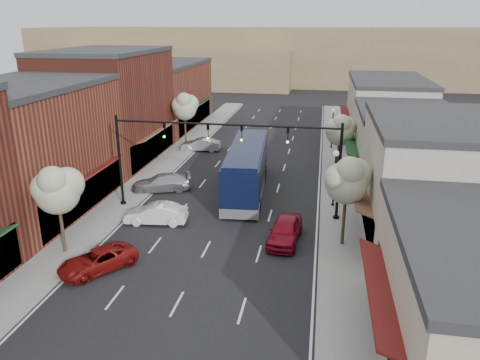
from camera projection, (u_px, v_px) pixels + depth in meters
The scene contains 27 objects.
ground at pixel (198, 265), 27.07m from camera, with size 160.00×160.00×0.00m, color black.
sidewalk_left at pixel (163, 165), 45.68m from camera, with size 2.80×73.00×0.15m, color gray.
sidewalk_right at pixel (338, 174), 42.90m from camera, with size 2.80×73.00×0.15m, color gray.
curb_left at pixel (177, 166), 45.45m from camera, with size 0.25×73.00×0.17m, color gray.
curb_right at pixel (323, 173), 43.13m from camera, with size 0.25×73.00×0.17m, color gray.
bldg_left_midnear at pixel (25, 150), 33.52m from camera, with size 10.14×14.10×9.40m.
bldg_left_midfar at pixel (109, 106), 46.33m from camera, with size 10.14×14.10×10.90m.
bldg_left_far at pixel (163, 95), 61.64m from camera, with size 10.14×18.10×8.40m.
bldg_right_midnear at pixel (434, 182), 29.14m from camera, with size 9.14×12.10×7.90m.
bldg_right_midfar at pixel (403, 146), 40.56m from camera, with size 9.14×12.10×6.40m.
bldg_right_far at pixel (385, 111), 53.46m from camera, with size 9.14×16.10×7.40m.
hill_far at pixel (297, 55), 109.04m from camera, with size 120.00×30.00×12.00m, color #7A6647.
hill_near at pixel (179, 66), 102.63m from camera, with size 50.00×20.00×8.00m, color #7A6647.
signal_mast_right at pixel (305, 156), 32.11m from camera, with size 8.22×0.46×7.00m.
signal_mast_left at pixel (149, 148), 33.97m from camera, with size 8.22×0.46×7.00m.
tree_right_near at pixel (348, 179), 27.93m from camera, with size 2.85×2.65×5.95m.
tree_right_far at pixel (340, 129), 43.00m from camera, with size 2.85×2.65×5.43m.
tree_left_near at pixel (57, 188), 27.02m from camera, with size 2.85×2.65×5.69m.
tree_left_far at pixel (185, 106), 51.14m from camera, with size 2.85×2.65×6.13m.
lamp_post_near at pixel (335, 169), 34.60m from camera, with size 0.44×0.44×4.44m.
lamp_post_far at pixel (333, 122), 50.91m from camera, with size 0.44×0.44×4.44m.
coach_bus at pixel (247, 168), 38.18m from camera, with size 3.70×12.89×3.89m.
red_hatchback at pixel (285, 230), 29.72m from camera, with size 1.84×4.58×1.56m, color maroon.
parked_car_a at pixel (98, 260), 26.34m from camera, with size 2.05×4.44×1.23m, color maroon.
parked_car_b at pixel (156, 214), 32.48m from camera, with size 1.51×4.33×1.43m, color white.
parked_car_c at pixel (161, 183), 38.76m from camera, with size 1.97×4.85×1.41m, color #A2A3A8.
parked_car_e at pixel (201, 145), 50.74m from camera, with size 1.48×4.25×1.40m, color #A1A0A6.
Camera 1 is at (6.62, -23.24, 13.38)m, focal length 35.00 mm.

